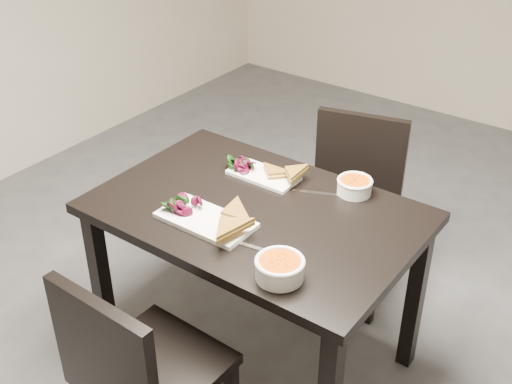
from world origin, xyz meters
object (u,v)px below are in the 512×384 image
table (256,230)px  plate_far (263,175)px  soup_bowl_far (355,185)px  chair_near (136,370)px  plate_near (206,220)px  chair_far (351,197)px  soup_bowl_near (280,267)px

table → plate_far: size_ratio=4.23×
table → plate_far: plate_far is taller
table → soup_bowl_far: size_ratio=8.67×
soup_bowl_far → plate_far: bearing=-163.7°
chair_near → plate_near: bearing=103.1°
chair_far → chair_near: bearing=-106.3°
chair_near → soup_bowl_near: chair_near is taller
chair_near → soup_bowl_far: size_ratio=6.14×
table → plate_near: plate_near is taller
plate_far → soup_bowl_far: size_ratio=2.05×
chair_near → plate_near: size_ratio=2.39×
plate_far → soup_bowl_far: bearing=16.3°
soup_bowl_near → soup_bowl_far: bearing=95.5°
chair_near → plate_far: (-0.12, 0.88, 0.27)m
soup_bowl_near → soup_bowl_far: soup_bowl_near is taller
table → soup_bowl_far: soup_bowl_far is taller
plate_near → soup_bowl_near: soup_bowl_near is taller
plate_near → plate_far: plate_near is taller
chair_near → chair_far: size_ratio=1.00×
chair_near → plate_near: chair_near is taller
table → chair_near: bearing=-89.0°
table → chair_far: bearing=85.1°
chair_near → plate_far: 0.93m
soup_bowl_near → plate_far: (-0.41, 0.49, -0.03)m
plate_near → soup_bowl_far: size_ratio=2.57×
table → soup_bowl_far: (0.24, 0.31, 0.13)m
chair_far → soup_bowl_near: chair_far is taller
plate_near → soup_bowl_far: (0.33, 0.49, 0.03)m
table → chair_near: chair_near is taller
plate_near → table: bearing=63.8°
table → plate_near: 0.23m
chair_far → soup_bowl_near: 1.04m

